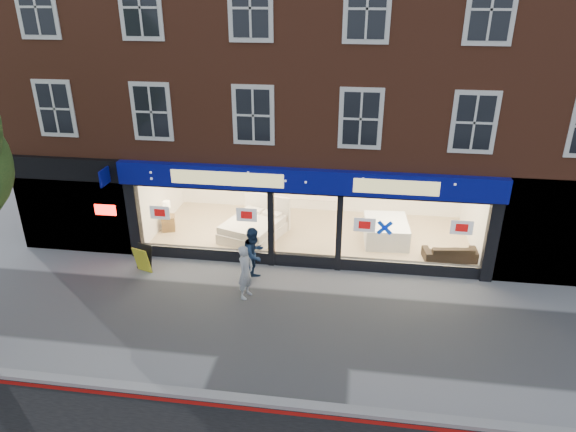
% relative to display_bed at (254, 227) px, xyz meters
% --- Properties ---
extents(ground, '(120.00, 120.00, 0.00)m').
position_rel_display_bed_xyz_m(ground, '(1.96, -4.79, -0.44)').
color(ground, gray).
rests_on(ground, ground).
extents(kerb_line, '(60.00, 0.10, 0.01)m').
position_rel_display_bed_xyz_m(kerb_line, '(1.96, -7.89, -0.44)').
color(kerb_line, '#8C0A07').
rests_on(kerb_line, ground).
extents(kerb_stone, '(60.00, 0.25, 0.12)m').
position_rel_display_bed_xyz_m(kerb_stone, '(1.96, -7.69, -0.38)').
color(kerb_stone, gray).
rests_on(kerb_stone, ground).
extents(showroom_floor, '(11.00, 4.50, 0.10)m').
position_rel_display_bed_xyz_m(showroom_floor, '(1.96, 0.46, -0.39)').
color(showroom_floor, tan).
rests_on(showroom_floor, ground).
extents(building, '(19.00, 8.26, 10.30)m').
position_rel_display_bed_xyz_m(building, '(1.94, 2.14, 6.23)').
color(building, brown).
rests_on(building, ground).
extents(display_bed, '(2.36, 2.60, 1.22)m').
position_rel_display_bed_xyz_m(display_bed, '(0.00, 0.00, 0.00)').
color(display_bed, silver).
rests_on(display_bed, showroom_floor).
extents(bedside_table, '(0.56, 0.56, 0.55)m').
position_rel_display_bed_xyz_m(bedside_table, '(-3.14, 0.01, -0.07)').
color(bedside_table, brown).
rests_on(bedside_table, showroom_floor).
extents(mattress_stack, '(1.54, 1.89, 0.72)m').
position_rel_display_bed_xyz_m(mattress_stack, '(4.53, 0.28, 0.02)').
color(mattress_stack, white).
rests_on(mattress_stack, showroom_floor).
extents(sofa, '(1.80, 0.90, 0.51)m').
position_rel_display_bed_xyz_m(sofa, '(6.56, -0.80, -0.09)').
color(sofa, black).
rests_on(sofa, showroom_floor).
extents(a_board, '(0.64, 0.52, 0.86)m').
position_rel_display_bed_xyz_m(a_board, '(-2.94, -2.73, -0.01)').
color(a_board, gold).
rests_on(a_board, ground).
extents(pedestrian_grey, '(0.54, 0.67, 1.60)m').
position_rel_display_bed_xyz_m(pedestrian_grey, '(0.51, -3.68, 0.36)').
color(pedestrian_grey, '#AEB2B6').
rests_on(pedestrian_grey, ground).
extents(pedestrian_blue, '(0.93, 1.02, 1.70)m').
position_rel_display_bed_xyz_m(pedestrian_blue, '(0.55, -2.71, 0.41)').
color(pedestrian_blue, '#1B2F4D').
rests_on(pedestrian_blue, ground).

